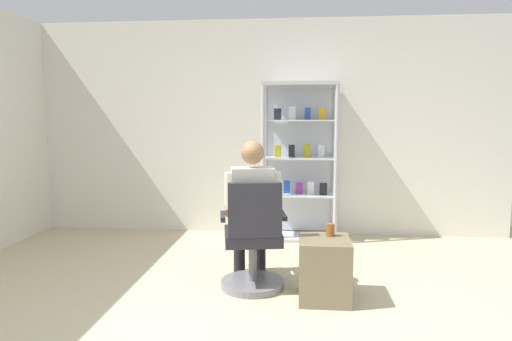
% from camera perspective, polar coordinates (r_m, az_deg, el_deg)
% --- Properties ---
extents(back_wall, '(6.00, 0.10, 2.70)m').
position_cam_1_polar(back_wall, '(5.78, 1.56, 5.37)').
color(back_wall, silver).
rests_on(back_wall, ground).
extents(display_cabinet_main, '(0.90, 0.45, 1.90)m').
position_cam_1_polar(display_cabinet_main, '(5.55, 5.50, 1.29)').
color(display_cabinet_main, '#B7B7BC').
rests_on(display_cabinet_main, ground).
extents(office_chair, '(0.60, 0.57, 0.96)m').
position_cam_1_polar(office_chair, '(3.93, -0.33, -9.43)').
color(office_chair, slate).
rests_on(office_chair, ground).
extents(seated_shopkeeper, '(0.54, 0.61, 1.29)m').
position_cam_1_polar(seated_shopkeeper, '(4.01, -0.52, -4.41)').
color(seated_shopkeeper, black).
rests_on(seated_shopkeeper, ground).
extents(storage_crate, '(0.41, 0.46, 0.51)m').
position_cam_1_polar(storage_crate, '(3.82, 8.61, -12.19)').
color(storage_crate, '#72664C').
rests_on(storage_crate, ground).
extents(tea_glass, '(0.07, 0.07, 0.11)m').
position_cam_1_polar(tea_glass, '(3.82, 9.39, -7.41)').
color(tea_glass, brown).
rests_on(tea_glass, storage_crate).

